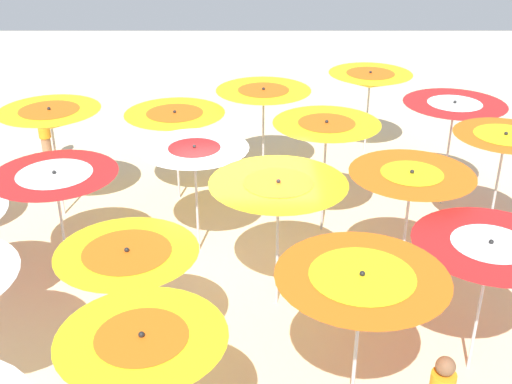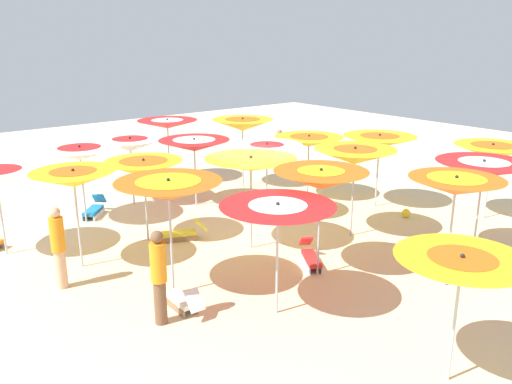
{
  "view_description": "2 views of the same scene",
  "coord_description": "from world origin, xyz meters",
  "px_view_note": "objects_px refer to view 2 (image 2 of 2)",
  "views": [
    {
      "loc": [
        -0.25,
        10.07,
        6.86
      ],
      "look_at": [
        -0.26,
        -2.09,
        0.84
      ],
      "focal_mm": 45.58,
      "sensor_mm": 36.0,
      "label": 1
    },
    {
      "loc": [
        -10.48,
        8.48,
        5.23
      ],
      "look_at": [
        0.16,
        -0.16,
        1.16
      ],
      "focal_mm": 37.12,
      "sensor_mm": 36.0,
      "label": 2
    }
  ],
  "objects_px": {
    "beach_umbrella_3": "(278,213)",
    "lounger_0": "(311,257)",
    "beach_umbrella_11": "(194,145)",
    "beach_umbrella_16": "(243,125)",
    "beach_umbrella_6": "(144,168)",
    "beach_umbrella_13": "(355,156)",
    "beach_umbrella_17": "(309,141)",
    "beach_umbrella_12": "(267,150)",
    "lounger_2": "(94,209)",
    "beach_umbrella_4": "(461,267)",
    "beach_umbrella_18": "(379,141)",
    "lounger_3": "(183,301)",
    "beachgoer_2": "(58,246)",
    "beach_umbrella_19": "(492,151)",
    "beach_ball": "(406,213)",
    "beach_umbrella_15": "(167,124)",
    "lounger_1": "(181,233)",
    "beachgoer_1": "(279,149)",
    "beach_umbrella_9": "(456,186)",
    "beach_umbrella_14": "(483,169)",
    "beach_umbrella_1": "(74,179)",
    "beachgoer_0": "(159,275)",
    "beach_umbrella_5": "(80,153)",
    "beach_umbrella_10": "(130,145)",
    "beach_umbrella_8": "(321,180)",
    "beach_umbrella_2": "(169,190)"
  },
  "relations": [
    {
      "from": "beach_umbrella_3",
      "to": "lounger_0",
      "type": "relative_size",
      "value": 1.84
    },
    {
      "from": "beach_umbrella_11",
      "to": "beach_umbrella_16",
      "type": "bearing_deg",
      "value": -72.99
    },
    {
      "from": "beach_umbrella_6",
      "to": "beach_umbrella_13",
      "type": "distance_m",
      "value": 5.46
    },
    {
      "from": "beach_umbrella_16",
      "to": "beach_umbrella_17",
      "type": "xyz_separation_m",
      "value": [
        -2.49,
        -0.78,
        -0.3
      ]
    },
    {
      "from": "beach_umbrella_12",
      "to": "lounger_2",
      "type": "distance_m",
      "value": 5.53
    },
    {
      "from": "beach_umbrella_4",
      "to": "beach_umbrella_18",
      "type": "xyz_separation_m",
      "value": [
        6.39,
        -6.16,
        0.15
      ]
    },
    {
      "from": "lounger_3",
      "to": "beachgoer_2",
      "type": "height_order",
      "value": "beachgoer_2"
    },
    {
      "from": "beach_umbrella_19",
      "to": "beach_ball",
      "type": "xyz_separation_m",
      "value": [
        1.49,
        1.78,
        -1.89
      ]
    },
    {
      "from": "beach_umbrella_15",
      "to": "beach_umbrella_19",
      "type": "bearing_deg",
      "value": -151.6
    },
    {
      "from": "lounger_1",
      "to": "beachgoer_1",
      "type": "height_order",
      "value": "beachgoer_1"
    },
    {
      "from": "beach_umbrella_9",
      "to": "beach_umbrella_11",
      "type": "height_order",
      "value": "beach_umbrella_9"
    },
    {
      "from": "beach_umbrella_14",
      "to": "lounger_2",
      "type": "xyz_separation_m",
      "value": [
        8.84,
        5.97,
        -2.03
      ]
    },
    {
      "from": "lounger_0",
      "to": "lounger_1",
      "type": "height_order",
      "value": "lounger_0"
    },
    {
      "from": "beach_umbrella_1",
      "to": "beachgoer_1",
      "type": "bearing_deg",
      "value": -67.18
    },
    {
      "from": "beachgoer_0",
      "to": "beach_umbrella_18",
      "type": "bearing_deg",
      "value": 33.51
    },
    {
      "from": "beachgoer_1",
      "to": "beach_umbrella_5",
      "type": "bearing_deg",
      "value": 49.64
    },
    {
      "from": "lounger_1",
      "to": "beach_umbrella_3",
      "type": "bearing_deg",
      "value": 105.98
    },
    {
      "from": "beach_umbrella_9",
      "to": "beach_umbrella_12",
      "type": "height_order",
      "value": "beach_umbrella_9"
    },
    {
      "from": "beach_umbrella_3",
      "to": "lounger_2",
      "type": "distance_m",
      "value": 8.08
    },
    {
      "from": "beach_umbrella_18",
      "to": "lounger_1",
      "type": "xyz_separation_m",
      "value": [
        1.41,
        6.32,
        -1.9
      ]
    },
    {
      "from": "lounger_3",
      "to": "beachgoer_1",
      "type": "relative_size",
      "value": 0.71
    },
    {
      "from": "beach_umbrella_4",
      "to": "beach_umbrella_5",
      "type": "xyz_separation_m",
      "value": [
        10.76,
        1.57,
        0.1
      ]
    },
    {
      "from": "beach_umbrella_14",
      "to": "lounger_0",
      "type": "height_order",
      "value": "beach_umbrella_14"
    },
    {
      "from": "beach_umbrella_10",
      "to": "beachgoer_1",
      "type": "distance_m",
      "value": 6.76
    },
    {
      "from": "beach_umbrella_6",
      "to": "beach_umbrella_18",
      "type": "height_order",
      "value": "beach_umbrella_18"
    },
    {
      "from": "beach_umbrella_18",
      "to": "beach_umbrella_4",
      "type": "bearing_deg",
      "value": 136.03
    },
    {
      "from": "beach_umbrella_4",
      "to": "beach_umbrella_16",
      "type": "bearing_deg",
      "value": -21.56
    },
    {
      "from": "beach_umbrella_6",
      "to": "beachgoer_0",
      "type": "relative_size",
      "value": 1.2
    },
    {
      "from": "beach_umbrella_14",
      "to": "beachgoer_2",
      "type": "relative_size",
      "value": 1.35
    },
    {
      "from": "beach_umbrella_3",
      "to": "beachgoer_0",
      "type": "relative_size",
      "value": 1.23
    },
    {
      "from": "beach_umbrella_6",
      "to": "beach_umbrella_9",
      "type": "distance_m",
      "value": 7.49
    },
    {
      "from": "beach_umbrella_5",
      "to": "beach_umbrella_14",
      "type": "bearing_deg",
      "value": -142.95
    },
    {
      "from": "beach_umbrella_6",
      "to": "beach_ball",
      "type": "relative_size",
      "value": 8.42
    },
    {
      "from": "lounger_1",
      "to": "beachgoer_0",
      "type": "bearing_deg",
      "value": 76.82
    },
    {
      "from": "beach_umbrella_14",
      "to": "beachgoer_2",
      "type": "xyz_separation_m",
      "value": [
        4.72,
        8.4,
        -1.26
      ]
    },
    {
      "from": "beach_umbrella_4",
      "to": "beach_umbrella_11",
      "type": "distance_m",
      "value": 10.24
    },
    {
      "from": "beach_umbrella_11",
      "to": "beach_ball",
      "type": "xyz_separation_m",
      "value": [
        -4.97,
        -4.21,
        -1.82
      ]
    },
    {
      "from": "beach_umbrella_8",
      "to": "beach_umbrella_17",
      "type": "height_order",
      "value": "beach_umbrella_8"
    },
    {
      "from": "beach_umbrella_9",
      "to": "beach_umbrella_13",
      "type": "relative_size",
      "value": 1.01
    },
    {
      "from": "beach_umbrella_2",
      "to": "beach_umbrella_19",
      "type": "relative_size",
      "value": 1.11
    },
    {
      "from": "lounger_1",
      "to": "lounger_3",
      "type": "relative_size",
      "value": 1.12
    },
    {
      "from": "beach_umbrella_8",
      "to": "beach_umbrella_18",
      "type": "xyz_separation_m",
      "value": [
        2.37,
        -5.01,
        -0.14
      ]
    },
    {
      "from": "beach_umbrella_8",
      "to": "beachgoer_0",
      "type": "xyz_separation_m",
      "value": [
        0.36,
        3.82,
        -1.25
      ]
    },
    {
      "from": "beach_umbrella_17",
      "to": "beach_umbrella_19",
      "type": "relative_size",
      "value": 0.98
    },
    {
      "from": "beach_umbrella_3",
      "to": "beach_umbrella_10",
      "type": "relative_size",
      "value": 1.04
    },
    {
      "from": "lounger_0",
      "to": "beachgoer_1",
      "type": "relative_size",
      "value": 0.76
    },
    {
      "from": "beach_umbrella_2",
      "to": "beach_umbrella_14",
      "type": "distance_m",
      "value": 7.32
    },
    {
      "from": "beach_umbrella_12",
      "to": "lounger_3",
      "type": "relative_size",
      "value": 1.99
    },
    {
      "from": "lounger_2",
      "to": "beach_umbrella_10",
      "type": "bearing_deg",
      "value": 146.23
    },
    {
      "from": "beach_umbrella_5",
      "to": "beach_umbrella_11",
      "type": "height_order",
      "value": "beach_umbrella_5"
    }
  ]
}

